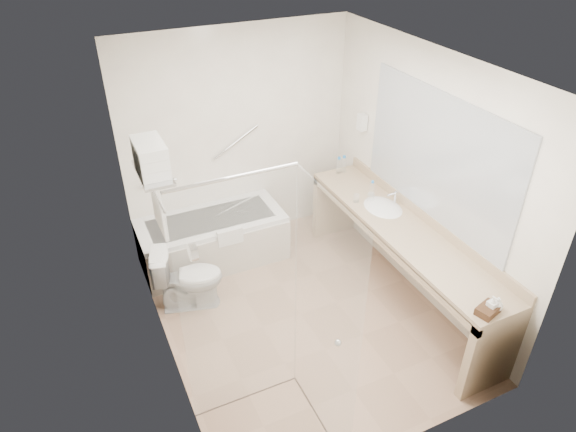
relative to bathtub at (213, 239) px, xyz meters
name	(u,v)px	position (x,y,z in m)	size (l,w,h in m)	color
floor	(301,314)	(0.50, -1.24, -0.28)	(3.20, 3.20, 0.00)	tan
ceiling	(305,66)	(0.50, -1.24, 2.22)	(2.60, 3.20, 0.10)	white
wall_back	(239,140)	(0.50, 0.36, 0.97)	(2.60, 0.10, 2.50)	white
wall_front	(414,329)	(0.50, -2.84, 0.97)	(2.60, 0.10, 2.50)	white
wall_left	(154,246)	(-0.80, -1.24, 0.97)	(0.10, 3.20, 2.50)	white
wall_right	(423,179)	(1.80, -1.24, 0.97)	(0.10, 3.20, 2.50)	white
bathtub	(213,239)	(0.00, 0.00, 0.00)	(1.60, 0.73, 0.59)	silver
grab_bar_short	(158,183)	(-0.45, 0.32, 0.67)	(0.03, 0.03, 0.40)	silver
grab_bar_long	(236,142)	(0.45, 0.32, 0.97)	(0.03, 0.03, 0.60)	silver
shower_enclosure	(281,312)	(-0.13, -2.16, 0.79)	(0.96, 0.91, 2.11)	silver
towel_shelf	(152,167)	(-0.67, -0.89, 1.48)	(0.24, 0.55, 0.81)	silver
vanity_counter	(401,245)	(1.52, -1.39, 0.36)	(0.55, 2.70, 0.95)	tan
sink	(383,210)	(1.55, -0.99, 0.54)	(0.40, 0.52, 0.14)	silver
faucet	(395,197)	(1.70, -0.99, 0.65)	(0.03, 0.03, 0.14)	silver
mirror	(437,157)	(1.79, -1.39, 1.27)	(0.02, 2.00, 1.20)	#A4A9B0
hairdryer_unit	(362,122)	(1.75, -0.19, 1.17)	(0.08, 0.10, 0.18)	silver
toilet	(189,278)	(-0.45, -0.62, 0.06)	(0.38, 0.69, 0.67)	silver
amenity_basket	(488,310)	(1.41, -2.64, 0.61)	(0.19, 0.13, 0.06)	#402B17
soap_bottle_a	(491,308)	(1.44, -2.64, 0.61)	(0.07, 0.15, 0.07)	silver
soap_bottle_b	(497,305)	(1.49, -2.64, 0.62)	(0.10, 0.12, 0.10)	silver
water_bottle_left	(372,189)	(1.58, -0.74, 0.66)	(0.05, 0.05, 0.18)	silver
water_bottle_mid	(339,166)	(1.51, -0.14, 0.67)	(0.06, 0.06, 0.20)	silver
water_bottle_right	(344,164)	(1.58, -0.14, 0.67)	(0.06, 0.06, 0.20)	silver
drinking_glass_near	(356,198)	(1.36, -0.78, 0.62)	(0.06, 0.06, 0.08)	silver
drinking_glass_far	(371,198)	(1.50, -0.84, 0.62)	(0.08, 0.08, 0.10)	silver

